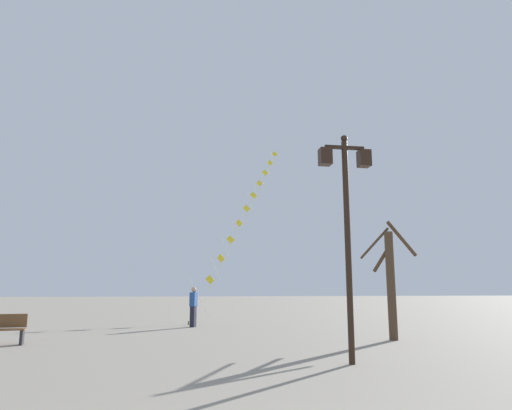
# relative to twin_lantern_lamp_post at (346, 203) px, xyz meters

# --- Properties ---
(ground_plane) EXTENTS (160.00, 160.00, 0.00)m
(ground_plane) POSITION_rel_twin_lantern_lamp_post_xyz_m (-2.66, 12.26, -3.62)
(ground_plane) COLOR gray
(twin_lantern_lamp_post) EXTENTS (1.25, 0.28, 5.27)m
(twin_lantern_lamp_post) POSITION_rel_twin_lantern_lamp_post_xyz_m (0.00, 0.00, 0.00)
(twin_lantern_lamp_post) COLOR black
(twin_lantern_lamp_post) RESTS_ON ground_plane
(kite_train) EXTENTS (7.45, 14.89, 13.13)m
(kite_train) POSITION_rel_twin_lantern_lamp_post_xyz_m (0.49, 19.69, 3.34)
(kite_train) COLOR brown
(kite_train) RESTS_ON ground_plane
(kite_flyer) EXTENTS (0.38, 0.62, 1.71)m
(kite_flyer) POSITION_rel_twin_lantern_lamp_post_xyz_m (-3.18, 10.64, -2.72)
(kite_flyer) COLOR #1E1E2D
(kite_flyer) RESTS_ON ground_plane
(bare_tree) EXTENTS (1.85, 1.09, 3.90)m
(bare_tree) POSITION_rel_twin_lantern_lamp_post_xyz_m (3.10, 4.38, -1.67)
(bare_tree) COLOR #4C3826
(bare_tree) RESTS_ON ground_plane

